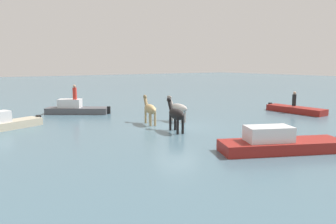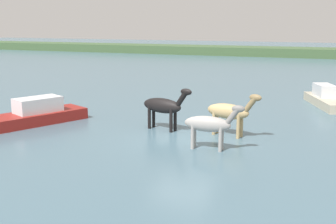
{
  "view_description": "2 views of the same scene",
  "coord_description": "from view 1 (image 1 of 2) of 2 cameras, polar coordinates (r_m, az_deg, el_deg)",
  "views": [
    {
      "loc": [
        -16.58,
        12.13,
        4.1
      ],
      "look_at": [
        0.63,
        0.3,
        0.91
      ],
      "focal_mm": 34.31,
      "sensor_mm": 36.0,
      "label": 1
    },
    {
      "loc": [
        5.63,
        -16.01,
        4.71
      ],
      "look_at": [
        -0.5,
        -0.3,
        1.13
      ],
      "focal_mm": 45.29,
      "sensor_mm": 36.0,
      "label": 2
    }
  ],
  "objects": [
    {
      "name": "horse_gray_outer",
      "position": [
        21.64,
        -3.27,
        0.55
      ],
      "size": [
        2.45,
        1.01,
        1.9
      ],
      "rotation": [
        0.0,
        0.0,
        6.04
      ],
      "color": "tan",
      "rests_on": "ground_plane"
    },
    {
      "name": "ground_plane",
      "position": [
        20.95,
        1.66,
        -2.62
      ],
      "size": [
        181.51,
        181.51,
        0.0
      ],
      "primitive_type": "plane",
      "color": "#476675"
    },
    {
      "name": "boat_skiff_near",
      "position": [
        15.93,
        19.2,
        -5.51
      ],
      "size": [
        3.95,
        5.99,
        1.38
      ],
      "rotation": [
        0.0,
        0.0,
        1.14
      ],
      "color": "maroon",
      "rests_on": "ground_plane"
    },
    {
      "name": "person_watcher_seated",
      "position": [
        26.99,
        -16.25,
        3.33
      ],
      "size": [
        0.32,
        0.32,
        1.19
      ],
      "color": "red",
      "rests_on": "boat_motor_center"
    },
    {
      "name": "boat_dinghy_port",
      "position": [
        28.85,
        21.68,
        0.23
      ],
      "size": [
        5.1,
        1.54,
        0.75
      ],
      "rotation": [
        0.0,
        0.0,
        3.18
      ],
      "color": "maroon",
      "rests_on": "ground_plane"
    },
    {
      "name": "horse_rear_stallion",
      "position": [
        22.65,
        1.78,
        0.74
      ],
      "size": [
        2.28,
        0.57,
        1.77
      ],
      "rotation": [
        0.0,
        0.0,
        6.31
      ],
      "color": "#9E9993",
      "rests_on": "ground_plane"
    },
    {
      "name": "person_helmsman_aft",
      "position": [
        28.55,
        21.51,
        2.12
      ],
      "size": [
        0.32,
        0.32,
        1.19
      ],
      "color": "black",
      "rests_on": "boat_dinghy_port"
    },
    {
      "name": "boat_tender_starboard",
      "position": [
        22.48,
        -27.24,
        -2.0
      ],
      "size": [
        2.77,
        4.71,
        1.34
      ],
      "rotation": [
        0.0,
        0.0,
        1.93
      ],
      "color": "#B7AD93",
      "rests_on": "ground_plane"
    },
    {
      "name": "horse_dark_mare",
      "position": [
        19.22,
        1.4,
        -0.36
      ],
      "size": [
        2.54,
        1.04,
        1.97
      ],
      "rotation": [
        0.0,
        0.0,
        6.04
      ],
      "color": "black",
      "rests_on": "ground_plane"
    },
    {
      "name": "boat_motor_center",
      "position": [
        27.36,
        -16.01,
        0.39
      ],
      "size": [
        4.01,
        4.86,
        1.35
      ],
      "rotation": [
        0.0,
        0.0,
        0.95
      ],
      "color": "#4C4C51",
      "rests_on": "ground_plane"
    }
  ]
}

